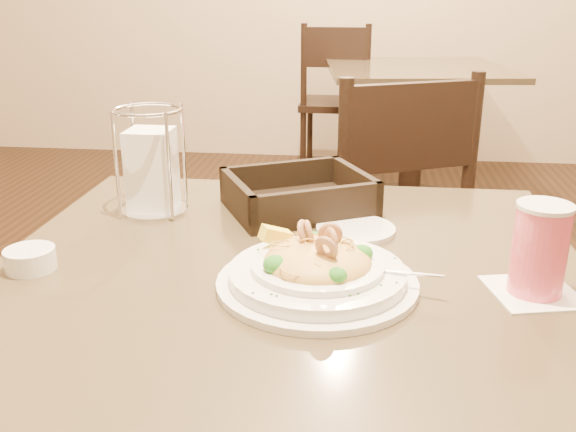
# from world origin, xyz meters

# --- Properties ---
(main_table) EXTENTS (0.90, 0.90, 0.74)m
(main_table) POSITION_xyz_m (0.00, 0.00, 0.50)
(main_table) COLOR black
(main_table) RESTS_ON ground
(background_table) EXTENTS (1.00, 1.00, 0.74)m
(background_table) POSITION_xyz_m (0.37, 2.57, 0.50)
(background_table) COLOR black
(background_table) RESTS_ON ground
(dining_chair_near) EXTENTS (0.56, 0.56, 0.93)m
(dining_chair_near) POSITION_xyz_m (0.17, 0.87, 0.50)
(dining_chair_near) COLOR black
(dining_chair_near) RESTS_ON ground
(dining_chair_far) EXTENTS (0.43, 0.43, 0.93)m
(dining_chair_far) POSITION_xyz_m (-0.07, 2.98, 0.50)
(dining_chair_far) COLOR black
(dining_chair_far) RESTS_ON ground
(pasta_bowl) EXTENTS (0.31, 0.28, 0.09)m
(pasta_bowl) POSITION_xyz_m (0.05, -0.05, 0.76)
(pasta_bowl) COLOR white
(pasta_bowl) RESTS_ON main_table
(drink_glass) EXTENTS (0.14, 0.14, 0.13)m
(drink_glass) POSITION_xyz_m (0.35, -0.03, 0.80)
(drink_glass) COLOR white
(drink_glass) RESTS_ON main_table
(bread_basket) EXTENTS (0.31, 0.30, 0.07)m
(bread_basket) POSITION_xyz_m (-0.01, 0.28, 0.76)
(bread_basket) COLOR black
(bread_basket) RESTS_ON main_table
(napkin_caddy) EXTENTS (0.12, 0.12, 0.20)m
(napkin_caddy) POSITION_xyz_m (-0.28, 0.24, 0.82)
(napkin_caddy) COLOR silver
(napkin_caddy) RESTS_ON main_table
(side_plate) EXTENTS (0.17, 0.17, 0.01)m
(side_plate) POSITION_xyz_m (0.10, 0.17, 0.74)
(side_plate) COLOR white
(side_plate) RESTS_ON main_table
(butter_ramekin) EXTENTS (0.09, 0.09, 0.03)m
(butter_ramekin) POSITION_xyz_m (-0.38, -0.04, 0.75)
(butter_ramekin) COLOR white
(butter_ramekin) RESTS_ON main_table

